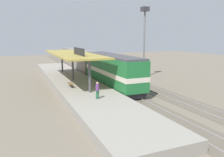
{
  "coord_description": "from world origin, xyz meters",
  "views": [
    {
      "loc": [
        -11.8,
        -31.31,
        6.96
      ],
      "look_at": [
        -1.38,
        -6.66,
        2.0
      ],
      "focal_mm": 36.2,
      "sensor_mm": 36.0,
      "label": 1
    }
  ],
  "objects_px": {
    "locomotive": "(112,71)",
    "passenger_carriage_single": "(78,59)",
    "platform_bench": "(70,84)",
    "light_mast": "(145,28)",
    "person_waiting": "(97,89)",
    "freight_car": "(108,63)"
  },
  "relations": [
    {
      "from": "locomotive",
      "to": "passenger_carriage_single",
      "type": "xyz_separation_m",
      "value": [
        0.0,
        18.0,
        -0.1
      ]
    },
    {
      "from": "passenger_carriage_single",
      "to": "freight_car",
      "type": "height_order",
      "value": "passenger_carriage_single"
    },
    {
      "from": "locomotive",
      "to": "passenger_carriage_single",
      "type": "height_order",
      "value": "locomotive"
    },
    {
      "from": "platform_bench",
      "to": "light_mast",
      "type": "relative_size",
      "value": 0.15
    },
    {
      "from": "light_mast",
      "to": "locomotive",
      "type": "bearing_deg",
      "value": -148.13
    },
    {
      "from": "freight_car",
      "to": "platform_bench",
      "type": "bearing_deg",
      "value": -127.14
    },
    {
      "from": "light_mast",
      "to": "platform_bench",
      "type": "bearing_deg",
      "value": -156.81
    },
    {
      "from": "freight_car",
      "to": "light_mast",
      "type": "distance_m",
      "value": 10.81
    },
    {
      "from": "platform_bench",
      "to": "light_mast",
      "type": "distance_m",
      "value": 16.59
    },
    {
      "from": "platform_bench",
      "to": "passenger_carriage_single",
      "type": "height_order",
      "value": "passenger_carriage_single"
    },
    {
      "from": "light_mast",
      "to": "person_waiting",
      "type": "xyz_separation_m",
      "value": [
        -12.5,
        -12.21,
        -6.54
      ]
    },
    {
      "from": "passenger_carriage_single",
      "to": "person_waiting",
      "type": "distance_m",
      "value": 25.79
    },
    {
      "from": "light_mast",
      "to": "passenger_carriage_single",
      "type": "bearing_deg",
      "value": 120.67
    },
    {
      "from": "locomotive",
      "to": "person_waiting",
      "type": "distance_m",
      "value": 8.75
    },
    {
      "from": "light_mast",
      "to": "freight_car",
      "type": "bearing_deg",
      "value": 111.6
    },
    {
      "from": "platform_bench",
      "to": "passenger_carriage_single",
      "type": "distance_m",
      "value": 20.01
    },
    {
      "from": "locomotive",
      "to": "person_waiting",
      "type": "height_order",
      "value": "locomotive"
    },
    {
      "from": "locomotive",
      "to": "freight_car",
      "type": "relative_size",
      "value": 1.2
    },
    {
      "from": "passenger_carriage_single",
      "to": "freight_car",
      "type": "relative_size",
      "value": 1.67
    },
    {
      "from": "light_mast",
      "to": "person_waiting",
      "type": "height_order",
      "value": "light_mast"
    },
    {
      "from": "platform_bench",
      "to": "locomotive",
      "type": "bearing_deg",
      "value": 10.06
    },
    {
      "from": "person_waiting",
      "to": "locomotive",
      "type": "bearing_deg",
      "value": 57.44
    }
  ]
}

